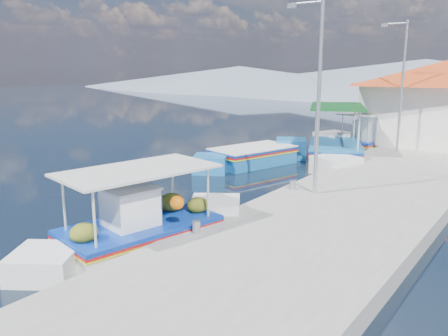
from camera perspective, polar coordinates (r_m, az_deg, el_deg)
The scene contains 9 objects.
ground at distance 16.20m, azimuth -7.05°, elevation -3.74°, with size 160.00×160.00×0.00m, color black.
quay at distance 18.45m, azimuth 20.03°, elevation -1.59°, with size 5.00×44.00×0.50m, color #A4A199.
bollards at distance 18.34m, azimuth 13.17°, elevation 0.05°, with size 0.20×17.20×0.30m.
main_caique at distance 12.04m, azimuth -10.06°, elevation -7.53°, with size 2.89×6.75×2.27m.
caique_green_canopy at distance 22.81m, azimuth 13.68°, elevation 1.93°, with size 4.35×7.22×2.95m.
caique_blue_hull at distance 21.49m, azimuth 3.64°, elevation 1.33°, with size 3.26×6.71×1.24m.
caique_far at distance 26.26m, azimuth 17.27°, elevation 3.05°, with size 2.45×6.39×2.26m.
lamp_post_near at distance 14.67m, azimuth 11.31°, elevation 9.70°, with size 1.21×0.14×6.00m.
lamp_post_far at distance 23.14m, azimuth 20.93°, elevation 10.13°, with size 1.21×0.14×6.00m.
Camera 1 is at (10.69, -11.29, 4.56)m, focal length 37.13 mm.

